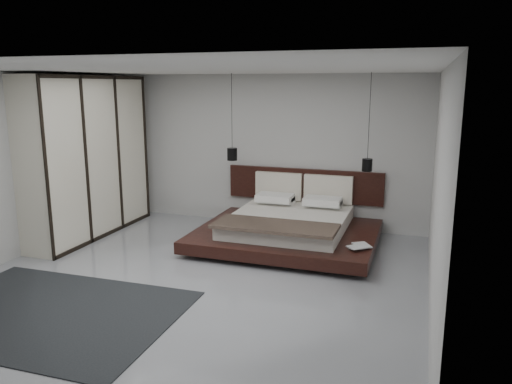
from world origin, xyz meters
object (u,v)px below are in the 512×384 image
(pendant_right, at_px, (367,164))
(bed, at_px, (289,226))
(lattice_screen, at_px, (113,153))
(wardrobe, at_px, (87,157))
(rug, at_px, (49,312))
(pendant_left, at_px, (232,154))

(pendant_right, bearing_deg, bed, -158.58)
(lattice_screen, relative_size, bed, 0.90)
(wardrobe, height_order, rug, wardrobe)
(pendant_right, bearing_deg, rug, -128.94)
(rug, bearing_deg, wardrobe, 117.72)
(lattice_screen, distance_m, pendant_left, 2.54)
(pendant_left, bearing_deg, lattice_screen, 178.17)
(pendant_left, relative_size, wardrobe, 0.54)
(lattice_screen, relative_size, rug, 0.86)
(bed, distance_m, pendant_left, 1.68)
(lattice_screen, bearing_deg, wardrobe, -77.52)
(wardrobe, bearing_deg, lattice_screen, 102.48)
(pendant_right, distance_m, wardrobe, 4.77)
(lattice_screen, height_order, pendant_left, pendant_left)
(lattice_screen, xyz_separation_m, bed, (3.72, -0.55, -1.01))
(wardrobe, bearing_deg, pendant_right, 12.77)
(bed, distance_m, pendant_right, 1.64)
(bed, distance_m, wardrobe, 3.68)
(lattice_screen, distance_m, pendant_right, 4.91)
(lattice_screen, height_order, wardrobe, wardrobe)
(rug, bearing_deg, pendant_left, 78.64)
(pendant_left, height_order, rug, pendant_left)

